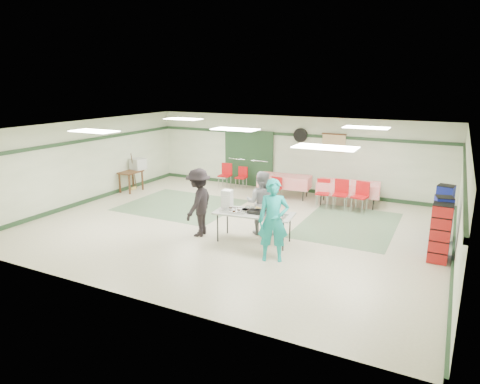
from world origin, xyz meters
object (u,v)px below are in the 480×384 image
at_px(volunteer_dark, 199,202).
at_px(crate_stack_blue_a, 443,214).
at_px(dining_table_b, 284,181).
at_px(crate_stack_red, 440,233).
at_px(chair_loose_b, 226,173).
at_px(chair_b, 323,190).
at_px(printer_table, 131,174).
at_px(chair_loose_a, 242,175).
at_px(broom, 134,171).
at_px(chair_a, 341,191).
at_px(chair_c, 361,193).
at_px(volunteer_grey, 261,203).
at_px(crate_stack_blue_b, 441,227).
at_px(dining_table_a, 348,188).
at_px(chair_d, 276,186).
at_px(volunteer_teal, 273,220).
at_px(office_printer, 138,164).
at_px(serving_table, 254,214).

xyz_separation_m(volunteer_dark, crate_stack_blue_a, (5.66, 2.35, -0.16)).
height_order(dining_table_b, crate_stack_red, crate_stack_red).
height_order(dining_table_b, chair_loose_b, chair_loose_b).
relative_size(chair_b, printer_table, 1.04).
bearing_deg(chair_loose_a, broom, -151.11).
bearing_deg(chair_a, crate_stack_blue_a, -32.82).
distance_m(chair_loose_a, broom, 4.00).
distance_m(chair_c, crate_stack_red, 3.85).
relative_size(volunteer_grey, crate_stack_blue_b, 1.19).
height_order(dining_table_a, chair_d, chair_d).
relative_size(chair_d, crate_stack_blue_b, 0.57).
height_order(chair_loose_a, crate_stack_blue_b, crate_stack_blue_b).
bearing_deg(printer_table, volunteer_teal, -25.77).
xyz_separation_m(dining_table_b, office_printer, (-5.25, -1.38, 0.38)).
relative_size(volunteer_grey, chair_a, 1.79).
relative_size(volunteer_grey, chair_c, 1.78).
xyz_separation_m(serving_table, dining_table_b, (-0.87, 4.36, -0.15)).
bearing_deg(chair_d, chair_b, 0.28).
bearing_deg(dining_table_b, chair_loose_b, 167.78).
distance_m(dining_table_b, crate_stack_blue_b, 6.00).
relative_size(chair_b, crate_stack_blue_b, 0.63).
height_order(chair_d, crate_stack_blue_b, crate_stack_blue_b).
relative_size(chair_loose_a, printer_table, 0.93).
distance_m(chair_b, chair_c, 1.19).
bearing_deg(dining_table_a, volunteer_grey, -118.50).
bearing_deg(printer_table, chair_c, 8.98).
bearing_deg(dining_table_a, chair_c, -54.72).
bearing_deg(chair_c, crate_stack_red, -41.42).
bearing_deg(dining_table_b, chair_d, -104.20).
bearing_deg(volunteer_teal, crate_stack_blue_b, 8.73).
distance_m(chair_a, chair_c, 0.62).
bearing_deg(chair_a, crate_stack_blue_b, -45.79).
bearing_deg(volunteer_dark, chair_a, 138.41).
distance_m(dining_table_a, crate_stack_blue_a, 3.62).
distance_m(dining_table_b, chair_c, 2.78).
bearing_deg(chair_c, chair_d, -168.44).
xyz_separation_m(volunteer_grey, chair_d, (-0.87, 3.15, -0.35)).
distance_m(chair_b, crate_stack_red, 4.66).
relative_size(serving_table, chair_loose_b, 2.21).
distance_m(volunteer_dark, office_printer, 5.63).
distance_m(dining_table_a, dining_table_b, 2.20).
bearing_deg(crate_stack_red, chair_b, 139.02).
bearing_deg(chair_loose_b, dining_table_b, -9.65).
relative_size(dining_table_a, chair_c, 2.18).
bearing_deg(volunteer_teal, chair_c, 56.31).
bearing_deg(crate_stack_blue_a, chair_d, 162.25).
relative_size(volunteer_dark, broom, 1.31).
relative_size(chair_b, chair_c, 0.95).
distance_m(chair_d, chair_loose_b, 2.53).
height_order(crate_stack_red, printer_table, crate_stack_red).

